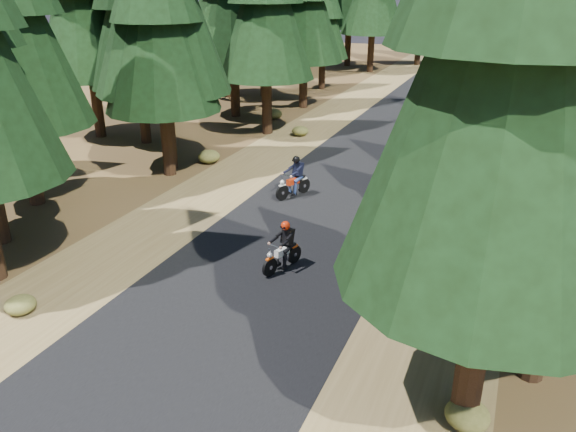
# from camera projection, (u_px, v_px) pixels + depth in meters

# --- Properties ---
(ground) EXTENTS (120.00, 120.00, 0.00)m
(ground) POSITION_uv_depth(u_px,v_px,m) (267.00, 272.00, 15.47)
(ground) COLOR #412C17
(ground) RESTS_ON ground
(road) EXTENTS (6.00, 100.00, 0.01)m
(road) POSITION_uv_depth(u_px,v_px,m) (326.00, 209.00, 19.72)
(road) COLOR black
(road) RESTS_ON ground
(shoulder_l) EXTENTS (3.20, 100.00, 0.01)m
(shoulder_l) POSITION_uv_depth(u_px,v_px,m) (212.00, 192.00, 21.36)
(shoulder_l) COLOR brown
(shoulder_l) RESTS_ON ground
(shoulder_r) EXTENTS (3.20, 100.00, 0.01)m
(shoulder_r) POSITION_uv_depth(u_px,v_px,m) (461.00, 230.00, 18.09)
(shoulder_r) COLOR brown
(shoulder_r) RESTS_ON ground
(log_near) EXTENTS (4.69, 0.88, 0.32)m
(log_near) POSITION_uv_depth(u_px,v_px,m) (525.00, 192.00, 20.91)
(log_near) COLOR #4C4233
(log_near) RESTS_ON ground
(understory_shrubs) EXTENTS (16.56, 31.29, 0.62)m
(understory_shrubs) POSITION_uv_depth(u_px,v_px,m) (402.00, 171.00, 22.82)
(understory_shrubs) COLOR #474C1E
(understory_shrubs) RESTS_ON ground
(rider_lead) EXTENTS (0.94, 1.64, 1.40)m
(rider_lead) POSITION_uv_depth(u_px,v_px,m) (282.00, 254.00, 15.43)
(rider_lead) COLOR silver
(rider_lead) RESTS_ON road
(rider_follow) EXTENTS (1.17, 1.78, 1.53)m
(rider_follow) POSITION_uv_depth(u_px,v_px,m) (293.00, 183.00, 20.68)
(rider_follow) COLOR #A4250A
(rider_follow) RESTS_ON road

